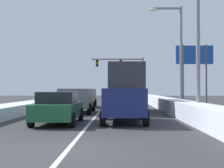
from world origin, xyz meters
The scene contains 14 objects.
ground_plane centered at (0.00, 15.41, 0.00)m, with size 120.00×120.00×0.00m, color #333335.
lane_stripe_between_right_lane_and_center_lane centered at (0.00, 19.26, 0.00)m, with size 0.14×42.37×0.01m, color silver.
snow_bank_right_shoulder centered at (5.30, 19.26, 0.45)m, with size 1.39×42.37×0.91m, color silver.
snow_bank_left_shoulder centered at (-5.30, 19.26, 0.34)m, with size 1.88×42.37×0.68m, color silver.
suv_navy_right_lane_nearest centered at (1.63, 7.60, 1.02)m, with size 2.16×4.90×1.67m.
box_truck_right_lane_second centered at (1.89, 15.02, 1.90)m, with size 2.53×7.20×3.36m.
sedan_tan_right_lane_third centered at (1.48, 22.22, 0.76)m, with size 2.00×4.50×1.51m.
sedan_green_center_lane_nearest centered at (-1.48, 6.88, 0.76)m, with size 2.00×4.50×1.51m.
suv_gray_center_lane_second centered at (-1.46, 14.02, 1.02)m, with size 2.16×4.90×1.67m.
suv_charcoal_center_lane_third centered at (-1.82, 21.13, 1.02)m, with size 2.16×4.90×1.67m.
traffic_light_gantry centered at (2.57, 38.50, 4.50)m, with size 7.54×0.47×6.20m.
street_lamp_right_near centered at (5.46, 9.63, 5.37)m, with size 2.66×0.36×9.09m.
street_lamp_right_mid centered at (5.96, 17.33, 4.90)m, with size 2.66×0.36×8.19m.
roadside_sign_right centered at (7.93, 19.70, 4.02)m, with size 3.20×0.16×5.50m.
Camera 1 is at (1.37, -8.57, 1.63)m, focal length 52.54 mm.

